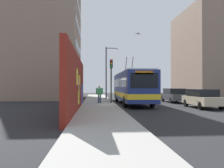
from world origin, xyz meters
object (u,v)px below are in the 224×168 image
object	(u,v)px
street_lamp	(108,69)
parked_car_champagne	(202,98)
city_bus	(132,86)
parked_car_dark_gray	(174,95)
pedestrian_midblock	(99,93)
traffic_light	(111,74)

from	to	relation	value
street_lamp	parked_car_champagne	bearing A→B (deg)	-147.57
city_bus	parked_car_dark_gray	distance (m)	5.62
city_bus	pedestrian_midblock	world-z (taller)	city_bus
city_bus	street_lamp	size ratio (longest dim) A/B	1.63
pedestrian_midblock	city_bus	bearing A→B (deg)	-80.06
parked_car_dark_gray	traffic_light	size ratio (longest dim) A/B	0.98
pedestrian_midblock	street_lamp	distance (m)	8.11
parked_car_champagne	parked_car_dark_gray	size ratio (longest dim) A/B	0.97
pedestrian_midblock	traffic_light	bearing A→B (deg)	-83.78
pedestrian_midblock	parked_car_champagne	bearing A→B (deg)	-115.07
city_bus	parked_car_champagne	world-z (taller)	city_bus
pedestrian_midblock	traffic_light	world-z (taller)	traffic_light
parked_car_champagne	pedestrian_midblock	size ratio (longest dim) A/B	2.42
parked_car_champagne	parked_car_dark_gray	distance (m)	6.46
pedestrian_midblock	street_lamp	world-z (taller)	street_lamp
parked_car_champagne	pedestrian_midblock	world-z (taller)	pedestrian_midblock
parked_car_dark_gray	pedestrian_midblock	distance (m)	8.88
parked_car_dark_gray	parked_car_champagne	bearing A→B (deg)	180.00
city_bus	pedestrian_midblock	bearing A→B (deg)	99.94
pedestrian_midblock	street_lamp	xyz separation A→B (m)	(7.46, -1.26, 2.94)
traffic_light	parked_car_dark_gray	bearing A→B (deg)	-72.35
parked_car_dark_gray	pedestrian_midblock	xyz separation A→B (m)	(-2.47, 8.53, 0.33)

